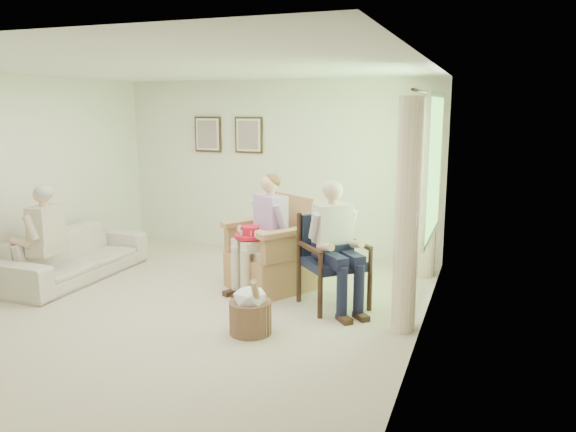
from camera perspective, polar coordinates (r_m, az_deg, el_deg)
The scene contains 18 objects.
floor at distance 6.42m, azimuth -10.07°, elevation -9.17°, with size 5.50×5.50×0.00m, color #C3B49D.
back_wall at distance 8.57m, azimuth -1.11°, elevation 4.98°, with size 5.00×0.04×2.60m, color silver.
left_wall at distance 7.67m, azimuth -26.82°, elevation 3.11°, with size 0.04×5.50×2.60m, color silver.
right_wall at distance 5.30m, azimuth 13.53°, elevation 0.97°, with size 0.04×5.50×2.60m, color silver.
ceiling at distance 6.05m, azimuth -10.91°, elevation 14.64°, with size 5.00×5.50×0.02m, color white.
window at distance 6.45m, azimuth 14.58°, elevation 5.21°, with size 0.13×2.50×1.63m.
curtain_left at distance 5.56m, azimuth 11.99°, elevation -0.07°, with size 0.34×0.34×2.30m, color beige.
curtain_right at distance 7.49m, azimuth 14.15°, elevation 2.63°, with size 0.34×0.34×2.30m, color beige.
framed_print_left at distance 8.97m, azimuth -8.15°, elevation 8.22°, with size 0.45×0.05×0.55m.
framed_print_right at distance 8.67m, azimuth -4.02°, elevation 8.21°, with size 0.45×0.05×0.55m.
wicker_armchair at distance 6.91m, azimuth -1.74°, elevation -4.42°, with size 0.88×0.88×1.13m.
wood_armchair at distance 6.33m, azimuth 4.90°, elevation -4.09°, with size 0.66×0.62×1.01m.
sofa at distance 7.81m, azimuth -20.87°, elevation -3.76°, with size 0.82×2.09×0.61m, color beige.
person_wicker at distance 6.67m, azimuth -2.23°, elevation -0.88°, with size 0.40×0.63×1.39m.
person_dark at distance 6.11m, azimuth 4.53°, elevation -2.07°, with size 0.40×0.62×1.39m.
person_sofa at distance 7.33m, azimuth -23.87°, elevation -1.56°, with size 0.42×0.62×1.27m.
red_hat at distance 6.60m, azimuth -3.88°, elevation -1.79°, with size 0.36×0.36×0.14m.
hatbox at distance 5.59m, azimuth -3.84°, elevation -9.49°, with size 0.49×0.49×0.62m.
Camera 1 is at (3.08, -5.20, 2.19)m, focal length 35.00 mm.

